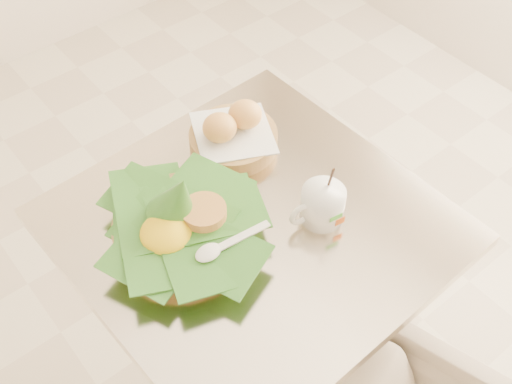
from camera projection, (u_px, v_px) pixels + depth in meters
cafe_table at (253, 282)px, 1.47m from camera, size 0.72×0.72×0.75m
rice_basket at (180, 223)px, 1.24m from camera, size 0.33×0.33×0.17m
bread_basket at (233, 134)px, 1.42m from camera, size 0.22×0.22×0.10m
coffee_mug at (322, 204)px, 1.28m from camera, size 0.12×0.09×0.15m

